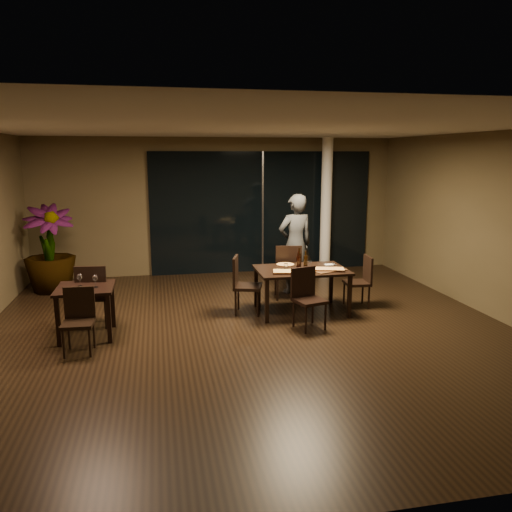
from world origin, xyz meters
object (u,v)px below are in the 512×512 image
object	(u,v)px
diner	(295,244)
chair_side_far	(93,293)
bottle_b	(306,260)
chair_main_right	(361,279)
bottle_a	(298,260)
bottle_c	(299,257)
side_table	(86,295)
potted_plant	(49,249)
chair_main_far	(288,269)
chair_main_left	(243,282)
main_table	(301,273)
chair_main_near	(307,294)
chair_side_near	(79,317)

from	to	relation	value
diner	chair_side_far	bearing A→B (deg)	9.58
chair_side_far	bottle_b	xyz separation A→B (m)	(3.41, 0.12, 0.35)
chair_main_right	bottle_a	distance (m)	1.24
bottle_a	bottle_c	bearing A→B (deg)	66.15
diner	bottle_c	world-z (taller)	diner
side_table	chair_main_right	distance (m)	4.56
potted_plant	bottle_b	size ratio (longest dim) A/B	5.60
chair_main_far	chair_main_left	world-z (taller)	chair_main_far
side_table	chair_main_far	distance (m)	3.61
main_table	bottle_b	xyz separation A→B (m)	(0.07, 0.01, 0.23)
bottle_c	bottle_a	bearing A→B (deg)	-113.85
side_table	chair_main_right	size ratio (longest dim) A/B	0.89
chair_main_left	chair_main_right	xyz separation A→B (m)	(2.10, -0.03, -0.04)
chair_main_near	chair_main_right	bearing A→B (deg)	18.01
chair_side_near	bottle_a	size ratio (longest dim) A/B	2.95
potted_plant	chair_side_far	bearing A→B (deg)	-65.58
chair_main_left	bottle_a	bearing A→B (deg)	-80.31
bottle_a	bottle_c	size ratio (longest dim) A/B	0.88
side_table	potted_plant	xyz separation A→B (m)	(-1.00, 2.72, 0.22)
potted_plant	chair_side_near	bearing A→B (deg)	-73.49
chair_main_far	chair_main_right	size ratio (longest dim) A/B	1.14
chair_main_far	chair_main_right	distance (m)	1.34
chair_side_near	chair_main_far	bearing A→B (deg)	31.52
chair_main_left	diner	world-z (taller)	diner
chair_main_left	bottle_b	size ratio (longest dim) A/B	3.22
side_table	bottle_b	bearing A→B (deg)	8.30
diner	chair_main_far	bearing A→B (deg)	48.22
chair_main_right	chair_main_far	bearing A→B (deg)	-116.31
side_table	main_table	bearing A→B (deg)	8.37
side_table	chair_side_near	xyz separation A→B (m)	(-0.02, -0.57, -0.13)
bottle_b	chair_side_far	bearing A→B (deg)	-178.00
chair_side_far	bottle_b	world-z (taller)	bottle_b
side_table	bottle_a	distance (m)	3.40
chair_main_right	potted_plant	distance (m)	5.92
main_table	chair_main_near	distance (m)	0.76
chair_main_left	chair_main_right	bearing A→B (deg)	-74.62
chair_main_far	chair_main_near	bearing A→B (deg)	93.76
chair_main_right	potted_plant	size ratio (longest dim) A/B	0.53
diner	bottle_c	size ratio (longest dim) A/B	5.64
chair_main_far	chair_main_left	bearing A→B (deg)	42.34
chair_main_far	chair_side_far	size ratio (longest dim) A/B	1.03
chair_main_far	chair_main_right	bearing A→B (deg)	156.46
bottle_a	bottle_b	bearing A→B (deg)	-9.19
main_table	chair_main_right	xyz separation A→B (m)	(1.12, 0.10, -0.17)
potted_plant	bottle_a	distance (m)	4.87
potted_plant	bottle_c	size ratio (longest dim) A/B	5.01
main_table	bottle_a	size ratio (longest dim) A/B	5.07
side_table	chair_main_near	world-z (taller)	chair_main_near
chair_side_far	bottle_c	bearing A→B (deg)	-169.49
main_table	chair_side_far	xyz separation A→B (m)	(-3.34, -0.11, -0.12)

